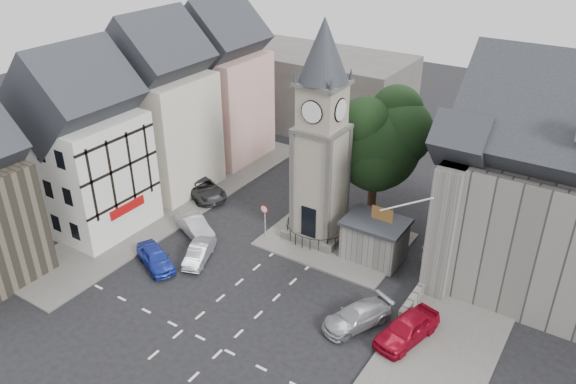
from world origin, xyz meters
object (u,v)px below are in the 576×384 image
Objects in this scene: stone_shelter at (374,239)px; car_west_blue at (156,257)px; pedestrian at (425,252)px; clock_tower at (321,136)px; car_east_red at (407,329)px.

car_west_blue is at bearing -143.35° from stone_shelter.
pedestrian is (15.50, 10.67, 0.07)m from car_west_blue.
pedestrian is (8.00, 1.03, -7.34)m from clock_tower.
car_east_red is at bearing -35.18° from clock_tower.
stone_shelter is 15.36m from car_west_blue.
car_east_red reaches higher than pedestrian.
car_west_blue is (-12.30, -9.15, -0.85)m from stone_shelter.
car_west_blue is 18.82m from pedestrian.
car_west_blue is (-7.50, -9.64, -7.42)m from clock_tower.
clock_tower reaches higher than car_west_blue.
stone_shelter is 1.04× the size of car_west_blue.
stone_shelter is 8.38m from car_east_red.
stone_shelter reaches higher than car_east_red.
pedestrian is at bearing 7.32° from clock_tower.
car_west_blue is at bearing -127.87° from clock_tower.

